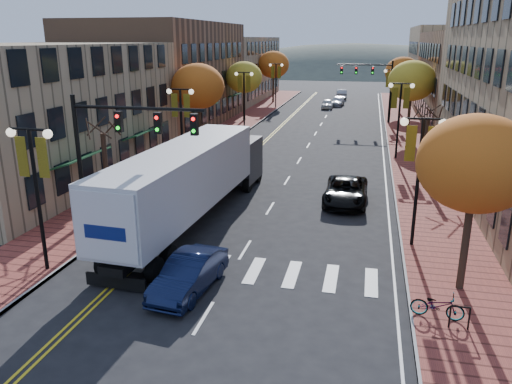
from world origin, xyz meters
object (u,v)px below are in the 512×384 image
Objects in this scene: black_suv at (346,191)px; bicycle at (437,305)px; semi_truck at (194,176)px; navy_sedan at (189,274)px.

black_suv is 2.98× the size of bicycle.
black_suv is at bearing 35.99° from semi_truck.
black_suv reaches higher than navy_sedan.
navy_sedan reaches higher than bicycle.
semi_truck is 9.23m from black_suv.
semi_truck is 3.25× the size of black_suv.
navy_sedan is at bearing -112.72° from black_suv.
bicycle is (3.73, -12.43, -0.12)m from black_suv.
bicycle is (9.02, -0.20, -0.10)m from navy_sedan.
semi_truck is at bearing 114.08° from navy_sedan.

